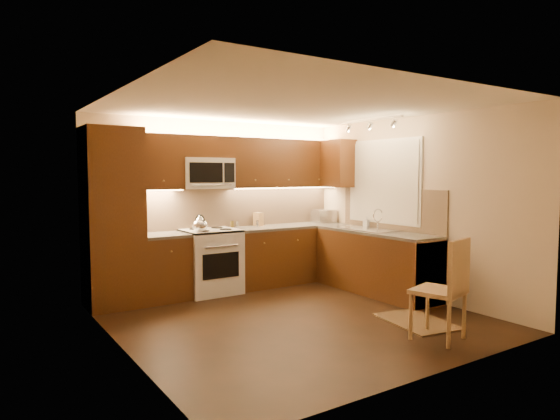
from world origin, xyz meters
TOP-DOWN VIEW (x-y plane):
  - floor at (0.00, 0.00)m, footprint 4.00×4.00m
  - ceiling at (0.00, 0.00)m, footprint 4.00×4.00m
  - wall_back at (0.00, 2.00)m, footprint 4.00×0.01m
  - wall_front at (0.00, -2.00)m, footprint 4.00×0.01m
  - wall_left at (-2.00, 0.00)m, footprint 0.01×4.00m
  - wall_right at (2.00, 0.00)m, footprint 0.01×4.00m
  - pantry at (-1.65, 1.70)m, footprint 0.70×0.60m
  - base_cab_back_left at (-0.99, 1.70)m, footprint 0.62×0.60m
  - counter_back_left at (-0.99, 1.70)m, footprint 0.62×0.60m
  - base_cab_back_right at (1.04, 1.70)m, footprint 1.92×0.60m
  - counter_back_right at (1.04, 1.70)m, footprint 1.92×0.60m
  - base_cab_right at (1.70, 0.40)m, footprint 0.60×2.00m
  - counter_right at (1.70, 0.40)m, footprint 0.60×2.00m
  - dishwasher at (1.70, -0.30)m, footprint 0.58×0.60m
  - backsplash_back at (0.35, 1.99)m, footprint 3.30×0.02m
  - backsplash_right at (1.99, 0.40)m, footprint 0.02×2.00m
  - upper_cab_back_left at (-0.99, 1.82)m, footprint 0.62×0.35m
  - upper_cab_back_right at (1.04, 1.82)m, footprint 1.92×0.35m
  - upper_cab_bridge at (-0.30, 1.82)m, footprint 0.76×0.35m
  - upper_cab_right_corner at (1.82, 1.40)m, footprint 0.35×0.50m
  - stove at (-0.30, 1.68)m, footprint 0.76×0.65m
  - microwave at (-0.30, 1.81)m, footprint 0.76×0.38m
  - window_frame at (1.99, 0.55)m, footprint 0.03×1.44m
  - window_blinds at (1.97, 0.55)m, footprint 0.02×1.36m
  - sink at (1.70, 0.55)m, footprint 0.52×0.86m
  - faucet at (1.88, 0.55)m, footprint 0.20×0.04m
  - track_light_bar at (1.55, 0.40)m, footprint 0.04×1.20m
  - kettle at (-0.55, 1.48)m, footprint 0.28×0.28m
  - toaster_oven at (1.80, 1.74)m, footprint 0.37×0.28m
  - knife_block at (0.62, 1.88)m, footprint 0.12×0.16m
  - spice_jar_a at (0.27, 1.94)m, footprint 0.05×0.05m
  - spice_jar_b at (0.14, 1.84)m, footprint 0.05×0.05m
  - spice_jar_c at (0.57, 1.82)m, footprint 0.04×0.04m
  - spice_jar_d at (0.14, 1.85)m, footprint 0.05×0.05m
  - soap_bottle at (1.90, 0.81)m, footprint 0.09×0.09m
  - rug at (1.09, -0.90)m, footprint 0.75×0.99m
  - dining_chair at (0.82, -1.41)m, footprint 0.58×0.58m

SIDE VIEW (x-z plane):
  - floor at x=0.00m, z-range -0.01..0.01m
  - rug at x=1.09m, z-range 0.00..0.01m
  - base_cab_back_left at x=-0.99m, z-range 0.00..0.86m
  - base_cab_back_right at x=1.04m, z-range 0.00..0.86m
  - base_cab_right at x=1.70m, z-range 0.00..0.86m
  - dishwasher at x=1.70m, z-range 0.01..0.85m
  - stove at x=-0.30m, z-range 0.00..0.92m
  - dining_chair at x=0.82m, z-range 0.00..1.06m
  - counter_back_left at x=-0.99m, z-range 0.86..0.90m
  - counter_back_right at x=1.04m, z-range 0.86..0.90m
  - counter_right at x=1.70m, z-range 0.86..0.90m
  - spice_jar_a at x=0.27m, z-range 0.90..0.99m
  - spice_jar_c at x=0.57m, z-range 0.90..1.00m
  - spice_jar_d at x=0.14m, z-range 0.90..1.00m
  - spice_jar_b at x=0.14m, z-range 0.90..1.00m
  - sink at x=1.70m, z-range 0.90..1.05m
  - soap_bottle at x=1.90m, z-range 0.90..1.06m
  - knife_block at x=0.62m, z-range 0.90..1.11m
  - toaster_oven at x=1.80m, z-range 0.90..1.11m
  - kettle at x=-0.55m, z-range 0.92..1.16m
  - faucet at x=1.88m, z-range 0.90..1.20m
  - pantry at x=-1.65m, z-range 0.00..2.30m
  - backsplash_back at x=0.35m, z-range 0.90..1.50m
  - backsplash_right at x=1.99m, z-range 0.90..1.50m
  - wall_back at x=0.00m, z-range 0.00..2.50m
  - wall_front at x=0.00m, z-range 0.00..2.50m
  - wall_left at x=-2.00m, z-range 0.00..2.50m
  - wall_right at x=2.00m, z-range 0.00..2.50m
  - window_frame at x=1.99m, z-range 0.98..2.22m
  - window_blinds at x=1.97m, z-range 1.02..2.18m
  - microwave at x=-0.30m, z-range 1.50..1.94m
  - upper_cab_back_left at x=-0.99m, z-range 1.50..2.25m
  - upper_cab_back_right at x=1.04m, z-range 1.50..2.25m
  - upper_cab_right_corner at x=1.82m, z-range 1.50..2.25m
  - upper_cab_bridge at x=-0.30m, z-range 1.94..2.25m
  - track_light_bar at x=1.55m, z-range 2.44..2.48m
  - ceiling at x=0.00m, z-range 2.50..2.50m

